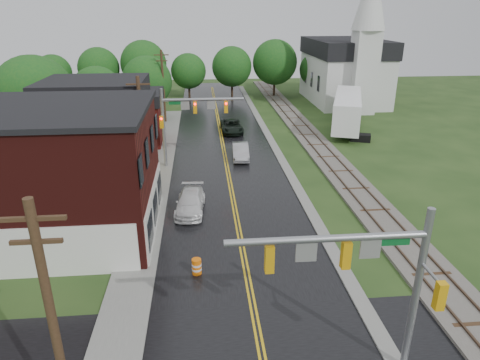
{
  "coord_description": "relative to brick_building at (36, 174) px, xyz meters",
  "views": [
    {
      "loc": [
        -2.21,
        -10.63,
        13.58
      ],
      "look_at": [
        0.11,
        14.43,
        3.5
      ],
      "focal_mm": 32.0,
      "sensor_mm": 36.0,
      "label": 1
    }
  ],
  "objects": [
    {
      "name": "main_road",
      "position": [
        12.48,
        15.0,
        -4.15
      ],
      "size": [
        10.0,
        90.0,
        0.02
      ],
      "primitive_type": "cube",
      "color": "black",
      "rests_on": "ground"
    },
    {
      "name": "darkred_building",
      "position": [
        2.48,
        20.0,
        -1.95
      ],
      "size": [
        7.0,
        6.0,
        4.4
      ],
      "primitive_type": "cube",
      "color": "#3F0F0C",
      "rests_on": "ground"
    },
    {
      "name": "pickup_white",
      "position": [
        9.28,
        2.43,
        -3.46
      ],
      "size": [
        2.3,
        4.91,
        1.39
      ],
      "primitive_type": "imported",
      "rotation": [
        0.0,
        0.0,
        -0.08
      ],
      "color": "white",
      "rests_on": "ground"
    },
    {
      "name": "sidewalk_left",
      "position": [
        6.28,
        10.0,
        -4.15
      ],
      "size": [
        2.4,
        50.0,
        0.12
      ],
      "primitive_type": "cube",
      "color": "gray",
      "rests_on": "ground"
    },
    {
      "name": "semi_trailer",
      "position": [
        27.7,
        23.47,
        -1.7
      ],
      "size": [
        7.22,
        13.67,
        4.17
      ],
      "color": "black",
      "rests_on": "ground"
    },
    {
      "name": "suv_dark",
      "position": [
        13.81,
        23.36,
        -3.43
      ],
      "size": [
        2.54,
        5.26,
        1.44
      ],
      "primitive_type": "imported",
      "rotation": [
        0.0,
        0.0,
        0.03
      ],
      "color": "black",
      "rests_on": "ground"
    },
    {
      "name": "utility_pole_a",
      "position": [
        5.68,
        -15.0,
        0.57
      ],
      "size": [
        1.8,
        0.28,
        9.0
      ],
      "color": "#382616",
      "rests_on": "ground"
    },
    {
      "name": "tree_left_b",
      "position": [
        -5.36,
        16.9,
        1.57
      ],
      "size": [
        7.6,
        7.6,
        9.69
      ],
      "color": "black",
      "rests_on": "ground"
    },
    {
      "name": "yellow_house",
      "position": [
        1.48,
        11.0,
        -0.95
      ],
      "size": [
        8.0,
        7.0,
        6.4
      ],
      "primitive_type": "cube",
      "color": "tan",
      "rests_on": "ground"
    },
    {
      "name": "tree_left_c",
      "position": [
        -1.36,
        24.9,
        0.36
      ],
      "size": [
        6.0,
        6.0,
        7.65
      ],
      "color": "black",
      "rests_on": "ground"
    },
    {
      "name": "traffic_signal_far",
      "position": [
        9.01,
        12.0,
        0.82
      ],
      "size": [
        7.34,
        0.43,
        7.2
      ],
      "color": "gray",
      "rests_on": "ground"
    },
    {
      "name": "utility_pole_b",
      "position": [
        5.68,
        7.0,
        0.57
      ],
      "size": [
        1.8,
        0.28,
        9.0
      ],
      "color": "#382616",
      "rests_on": "ground"
    },
    {
      "name": "sedan_silver",
      "position": [
        13.96,
        13.79,
        -3.43
      ],
      "size": [
        1.71,
        4.44,
        1.44
      ],
      "primitive_type": "imported",
      "rotation": [
        0.0,
        0.0,
        -0.04
      ],
      "color": "#A4A5A9",
      "rests_on": "ground"
    },
    {
      "name": "construction_barrel",
      "position": [
        9.74,
        -5.53,
        -3.69
      ],
      "size": [
        0.66,
        0.66,
        0.93
      ],
      "primitive_type": "cylinder",
      "rotation": [
        0.0,
        0.0,
        0.34
      ],
      "color": "orange",
      "rests_on": "ground"
    },
    {
      "name": "brick_building",
      "position": [
        0.0,
        0.0,
        0.0
      ],
      "size": [
        14.3,
        10.3,
        8.3
      ],
      "color": "#42110E",
      "rests_on": "ground"
    },
    {
      "name": "church",
      "position": [
        32.48,
        38.74,
        1.68
      ],
      "size": [
        10.4,
        18.4,
        20.0
      ],
      "color": "silver",
      "rests_on": "ground"
    },
    {
      "name": "utility_pole_c",
      "position": [
        5.68,
        29.0,
        0.57
      ],
      "size": [
        1.8,
        0.28,
        9.0
      ],
      "color": "#382616",
      "rests_on": "ground"
    },
    {
      "name": "traffic_signal_near",
      "position": [
        15.96,
        -13.0,
        0.82
      ],
      "size": [
        7.34,
        0.3,
        7.2
      ],
      "color": "gray",
      "rests_on": "ground"
    },
    {
      "name": "curb_right",
      "position": [
        17.88,
        20.0,
        -4.15
      ],
      "size": [
        0.8,
        70.0,
        0.12
      ],
      "primitive_type": "cube",
      "color": "gray",
      "rests_on": "ground"
    },
    {
      "name": "tree_left_e",
      "position": [
        3.64,
        30.9,
        0.66
      ],
      "size": [
        6.4,
        6.4,
        8.16
      ],
      "color": "black",
      "rests_on": "ground"
    },
    {
      "name": "railroad",
      "position": [
        22.48,
        20.0,
        -4.05
      ],
      "size": [
        3.2,
        80.0,
        0.3
      ],
      "color": "#59544C",
      "rests_on": "ground"
    }
  ]
}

